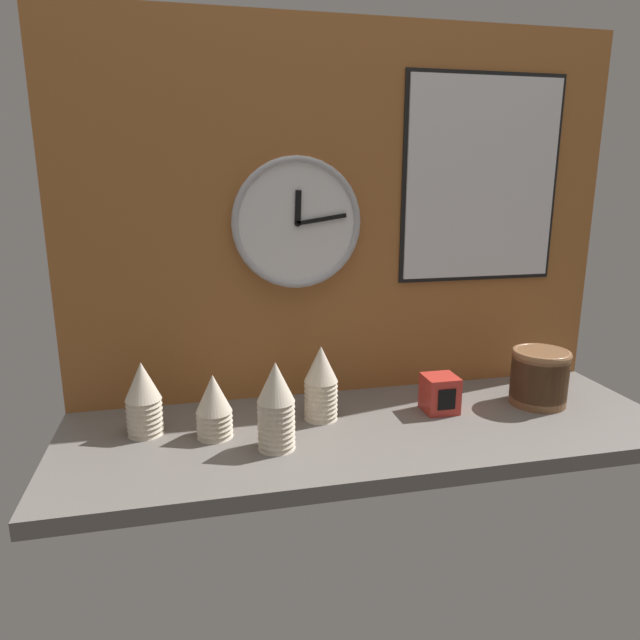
# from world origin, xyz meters

# --- Properties ---
(ground_plane) EXTENTS (1.60, 0.56, 0.04)m
(ground_plane) POSITION_xyz_m (0.00, 0.00, -0.02)
(ground_plane) COLOR slate
(wall_tiled_back) EXTENTS (1.60, 0.03, 1.05)m
(wall_tiled_back) POSITION_xyz_m (0.00, 0.27, 0.53)
(wall_tiled_back) COLOR #A3602D
(wall_tiled_back) RESTS_ON ground_plane
(cup_stack_far_left) EXTENTS (0.09, 0.09, 0.19)m
(cup_stack_far_left) POSITION_xyz_m (-0.57, 0.07, 0.10)
(cup_stack_far_left) COLOR beige
(cup_stack_far_left) RESTS_ON ground_plane
(cup_stack_left) EXTENTS (0.09, 0.09, 0.16)m
(cup_stack_left) POSITION_xyz_m (-0.40, 0.01, 0.08)
(cup_stack_left) COLOR beige
(cup_stack_left) RESTS_ON ground_plane
(cup_stack_center) EXTENTS (0.09, 0.09, 0.20)m
(cup_stack_center) POSITION_xyz_m (-0.12, 0.06, 0.10)
(cup_stack_center) COLOR beige
(cup_stack_center) RESTS_ON ground_plane
(cup_stack_center_left) EXTENTS (0.09, 0.09, 0.22)m
(cup_stack_center_left) POSITION_xyz_m (-0.26, -0.08, 0.11)
(cup_stack_center_left) COLOR beige
(cup_stack_center_left) RESTS_ON ground_plane
(bowl_stack_far_right) EXTENTS (0.16, 0.16, 0.16)m
(bowl_stack_far_right) POSITION_xyz_m (0.51, 0.03, 0.08)
(bowl_stack_far_right) COLOR brown
(bowl_stack_far_right) RESTS_ON ground_plane
(wall_clock) EXTENTS (0.36, 0.03, 0.36)m
(wall_clock) POSITION_xyz_m (-0.15, 0.23, 0.51)
(wall_clock) COLOR white
(menu_board) EXTENTS (0.49, 0.01, 0.60)m
(menu_board) POSITION_xyz_m (0.41, 0.24, 0.63)
(menu_board) COLOR black
(napkin_dispenser) EXTENTS (0.09, 0.09, 0.10)m
(napkin_dispenser) POSITION_xyz_m (0.22, 0.04, 0.05)
(napkin_dispenser) COLOR red
(napkin_dispenser) RESTS_ON ground_plane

